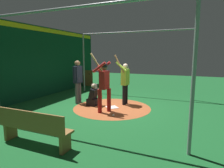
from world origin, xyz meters
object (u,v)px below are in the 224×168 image
at_px(home_plate, 112,107).
at_px(batter, 104,82).
at_px(catcher, 94,97).
at_px(umpire, 78,79).
at_px(visitor, 125,81).
at_px(bench, 33,127).
at_px(baseball_0, 113,115).
at_px(bat_rack, 85,78).

relative_size(home_plate, batter, 0.20).
height_order(catcher, umpire, umpire).
height_order(batter, visitor, batter).
relative_size(home_plate, catcher, 0.46).
bearing_deg(bench, baseball_0, 71.86).
bearing_deg(bat_rack, baseball_0, -50.82).
bearing_deg(umpire, visitor, 17.17).
bearing_deg(baseball_0, umpire, 152.72).
relative_size(home_plate, baseball_0, 5.68).
bearing_deg(visitor, catcher, -145.58).
relative_size(catcher, baseball_0, 12.38).
relative_size(home_plate, visitor, 0.20).
height_order(home_plate, baseball_0, baseball_0).
bearing_deg(bat_rack, catcher, -54.88).
height_order(home_plate, catcher, catcher).
relative_size(bat_rack, bench, 0.62).
distance_m(batter, baseball_0, 1.24).
distance_m(visitor, bat_rack, 5.55).
distance_m(home_plate, bat_rack, 5.82).
xyz_separation_m(home_plate, visitor, (0.29, 0.69, 0.99)).
bearing_deg(batter, bat_rack, 127.57).
distance_m(batter, bench, 3.08).
xyz_separation_m(catcher, visitor, (1.12, 0.67, 0.64)).
bearing_deg(bench, home_plate, 83.96).
height_order(batter, baseball_0, batter).
height_order(catcher, bench, catcher).
height_order(home_plate, bat_rack, bat_rack).
height_order(home_plate, visitor, visitor).
bearing_deg(baseball_0, visitor, 96.25).
relative_size(batter, catcher, 2.35).
distance_m(umpire, bat_rack, 4.82).
bearing_deg(home_plate, umpire, 176.82).
xyz_separation_m(batter, visitor, (0.33, 1.33, -0.11)).
height_order(catcher, baseball_0, catcher).
bearing_deg(umpire, home_plate, -3.18).
bearing_deg(home_plate, visitor, 66.75).
height_order(catcher, bat_rack, bat_rack).
bearing_deg(umpire, catcher, -5.34).
bearing_deg(baseball_0, home_plate, 115.65).
distance_m(bat_rack, bench, 8.69).
bearing_deg(bench, batter, 83.41).
xyz_separation_m(bench, baseball_0, (0.86, 2.64, -0.41)).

